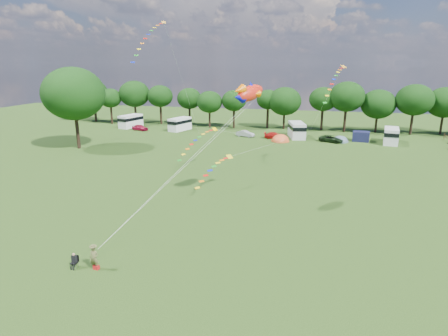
% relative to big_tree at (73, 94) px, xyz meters
% --- Properties ---
extents(ground_plane, '(180.00, 180.00, 0.00)m').
position_rel_big_tree_xyz_m(ground_plane, '(30.00, -28.00, -9.02)').
color(ground_plane, black).
rests_on(ground_plane, ground).
extents(tree_line, '(102.98, 10.98, 10.27)m').
position_rel_big_tree_xyz_m(tree_line, '(35.30, 26.99, -2.67)').
color(tree_line, black).
rests_on(tree_line, ground).
extents(big_tree, '(10.00, 10.00, 13.28)m').
position_rel_big_tree_xyz_m(big_tree, '(0.00, 0.00, 0.00)').
color(big_tree, black).
rests_on(big_tree, ground).
extents(car_a, '(4.00, 2.51, 1.24)m').
position_rel_big_tree_xyz_m(car_a, '(2.23, 18.32, -8.40)').
color(car_a, '#A41233').
rests_on(car_a, ground).
extents(car_b, '(3.56, 2.08, 1.18)m').
position_rel_big_tree_xyz_m(car_b, '(25.29, 16.62, -8.43)').
color(car_b, '#9EA0A7').
rests_on(car_b, ground).
extents(car_c, '(3.98, 1.82, 1.17)m').
position_rel_big_tree_xyz_m(car_c, '(31.07, 16.20, -8.43)').
color(car_c, '#B51813').
rests_on(car_c, ground).
extents(car_d, '(4.86, 3.48, 1.21)m').
position_rel_big_tree_xyz_m(car_d, '(41.34, 15.28, -8.41)').
color(car_d, black).
rests_on(car_d, ground).
extents(campervan_a, '(3.83, 6.11, 2.78)m').
position_rel_big_tree_xyz_m(campervan_a, '(-1.44, 21.39, -7.52)').
color(campervan_a, white).
rests_on(campervan_a, ground).
extents(campervan_b, '(3.90, 5.91, 2.68)m').
position_rel_big_tree_xyz_m(campervan_b, '(10.47, 20.38, -7.58)').
color(campervan_b, white).
rests_on(campervan_b, ground).
extents(campervan_c, '(3.83, 6.35, 2.90)m').
position_rel_big_tree_xyz_m(campervan_c, '(34.97, 18.17, -7.46)').
color(campervan_c, silver).
rests_on(campervan_c, ground).
extents(campervan_d, '(3.21, 5.88, 2.74)m').
position_rel_big_tree_xyz_m(campervan_d, '(51.56, 16.65, -7.55)').
color(campervan_d, silver).
rests_on(campervan_d, ground).
extents(tent_orange, '(3.33, 3.65, 2.61)m').
position_rel_big_tree_xyz_m(tent_orange, '(32.34, 13.84, -9.00)').
color(tent_orange, '#D35425').
rests_on(tent_orange, ground).
extents(tent_greyblue, '(2.92, 3.19, 2.17)m').
position_rel_big_tree_xyz_m(tent_greyblue, '(42.97, 15.98, -9.00)').
color(tent_greyblue, '#4B5F6D').
rests_on(tent_greyblue, ground).
extents(awning_navy, '(3.19, 2.74, 1.79)m').
position_rel_big_tree_xyz_m(awning_navy, '(46.63, 17.42, -8.12)').
color(awning_navy, '#16183A').
rests_on(awning_navy, ground).
extents(kite_flyer, '(0.67, 0.48, 1.73)m').
position_rel_big_tree_xyz_m(kite_flyer, '(24.12, -33.60, -8.15)').
color(kite_flyer, brown).
rests_on(kite_flyer, ground).
extents(camp_chair, '(0.48, 0.48, 1.14)m').
position_rel_big_tree_xyz_m(camp_chair, '(22.63, -33.72, -8.34)').
color(camp_chair, '#99999E').
rests_on(camp_chair, ground).
extents(kite_bag, '(0.43, 0.32, 0.29)m').
position_rel_big_tree_xyz_m(kite_bag, '(24.18, -33.56, -8.87)').
color(kite_bag, red).
rests_on(kite_bag, ground).
extents(fish_kite, '(2.99, 3.97, 2.15)m').
position_rel_big_tree_xyz_m(fish_kite, '(32.13, -19.33, 2.12)').
color(fish_kite, red).
rests_on(fish_kite, ground).
extents(streamer_kite_a, '(3.35, 5.52, 5.76)m').
position_rel_big_tree_xyz_m(streamer_kite_a, '(15.29, -2.80, 8.56)').
color(streamer_kite_a, gold).
rests_on(streamer_kite_a, ground).
extents(streamer_kite_b, '(4.28, 4.76, 3.82)m').
position_rel_big_tree_xyz_m(streamer_kite_b, '(23.76, -7.63, -4.83)').
color(streamer_kite_b, '#FFCD00').
rests_on(streamer_kite_b, ground).
extents(streamer_kite_c, '(3.22, 5.04, 2.83)m').
position_rel_big_tree_xyz_m(streamer_kite_c, '(28.04, -15.35, -6.23)').
color(streamer_kite_c, yellow).
rests_on(streamer_kite_c, ground).
extents(streamer_kite_d, '(2.69, 5.11, 4.29)m').
position_rel_big_tree_xyz_m(streamer_kite_d, '(40.43, -5.84, 3.08)').
color(streamer_kite_d, orange).
rests_on(streamer_kite_d, ground).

